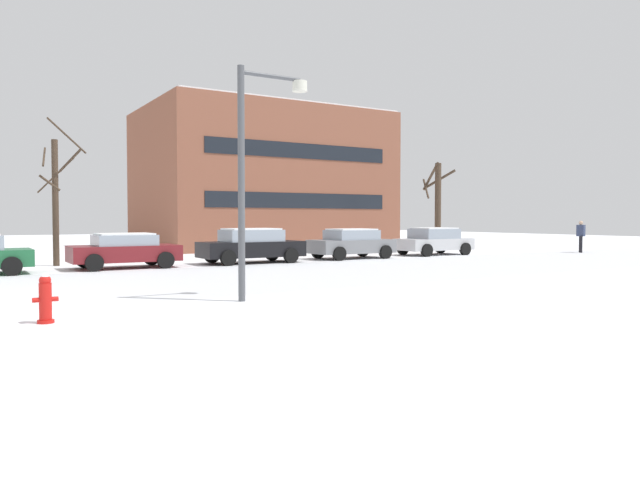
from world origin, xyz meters
name	(u,v)px	position (x,y,z in m)	size (l,w,h in m)	color
ground_plane	(10,306)	(0.00, 0.00, 0.00)	(120.00, 120.00, 0.00)	white
road_surface	(0,290)	(0.00, 3.33, 0.00)	(80.00, 8.66, 0.00)	silver
fire_hydrant	(45,298)	(0.39, -2.69, 0.46)	(0.44, 0.30, 0.91)	red
street_lamp	(254,157)	(4.97, -1.90, 3.33)	(1.80, 0.36, 5.40)	#4C4F54
parked_car_maroon	(125,250)	(4.55, 8.86, 0.70)	(3.99, 2.12, 1.34)	maroon
parked_car_black	(251,245)	(9.81, 8.72, 0.76)	(4.42, 2.01, 1.48)	black
parked_car_gray	(352,243)	(15.06, 8.84, 0.73)	(4.00, 2.07, 1.42)	slate
parked_car_silver	(434,241)	(20.31, 8.92, 0.73)	(4.04, 2.07, 1.42)	silver
pedestrian_crossing	(581,234)	(28.77, 6.30, 1.03)	(0.42, 0.46, 1.76)	black
tree_far_left	(56,197)	(2.51, 11.43, 2.77)	(1.76, 2.13, 5.76)	#423326
tree_far_right	(437,203)	(23.47, 12.15, 2.81)	(2.37, 1.64, 5.30)	#423326
building_far_right	(262,180)	(16.66, 21.86, 4.48)	(15.07, 10.76, 8.96)	brown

